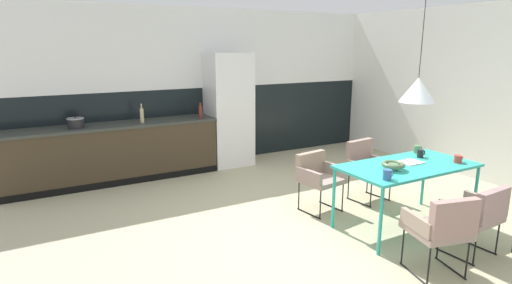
# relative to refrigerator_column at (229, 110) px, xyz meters

# --- Properties ---
(ground_plane) EXTENTS (9.09, 9.09, 0.00)m
(ground_plane) POSITION_rel_refrigerator_column_xyz_m (-0.27, -3.08, -0.97)
(ground_plane) COLOR tan
(back_wall_splashback_dark) EXTENTS (6.88, 0.12, 1.35)m
(back_wall_splashback_dark) POSITION_rel_refrigerator_column_xyz_m (-0.27, 0.36, -0.30)
(back_wall_splashback_dark) COLOR black
(back_wall_splashback_dark) RESTS_ON ground
(back_wall_panel_upper) EXTENTS (6.88, 0.12, 1.35)m
(back_wall_panel_upper) POSITION_rel_refrigerator_column_xyz_m (-0.27, 0.36, 1.05)
(back_wall_panel_upper) COLOR white
(back_wall_panel_upper) RESTS_ON back_wall_splashback_dark
(kitchen_counter) EXTENTS (3.21, 0.63, 0.90)m
(kitchen_counter) POSITION_rel_refrigerator_column_xyz_m (-1.97, -0.00, -0.52)
(kitchen_counter) COLOR #3B2F1F
(kitchen_counter) RESTS_ON ground
(refrigerator_column) EXTENTS (0.72, 0.60, 1.95)m
(refrigerator_column) POSITION_rel_refrigerator_column_xyz_m (0.00, 0.00, 0.00)
(refrigerator_column) COLOR silver
(refrigerator_column) RESTS_ON ground
(dining_table) EXTENTS (1.58, 0.81, 0.75)m
(dining_table) POSITION_rel_refrigerator_column_xyz_m (0.67, -3.34, -0.27)
(dining_table) COLOR teal
(dining_table) RESTS_ON ground
(armchair_by_stool) EXTENTS (0.55, 0.53, 0.73)m
(armchair_by_stool) POSITION_rel_refrigerator_column_xyz_m (0.09, -2.44, -0.49)
(armchair_by_stool) COLOR gray
(armchair_by_stool) RESTS_ON ground
(armchair_corner_seat) EXTENTS (0.52, 0.50, 0.73)m
(armchair_corner_seat) POSITION_rel_refrigerator_column_xyz_m (0.75, -4.17, -0.50)
(armchair_corner_seat) COLOR gray
(armchair_corner_seat) RESTS_ON ground
(armchair_facing_counter) EXTENTS (0.54, 0.53, 0.81)m
(armchair_facing_counter) POSITION_rel_refrigerator_column_xyz_m (0.90, -2.44, -0.47)
(armchair_facing_counter) COLOR gray
(armchair_facing_counter) RESTS_ON ground
(armchair_head_of_table) EXTENTS (0.58, 0.57, 0.79)m
(armchair_head_of_table) POSITION_rel_refrigerator_column_xyz_m (0.11, -4.26, -0.47)
(armchair_head_of_table) COLOR gray
(armchair_head_of_table) RESTS_ON ground
(fruit_bowl) EXTENTS (0.25, 0.25, 0.08)m
(fruit_bowl) POSITION_rel_refrigerator_column_xyz_m (0.36, -3.41, -0.17)
(fruit_bowl) COLOR #4C704C
(fruit_bowl) RESTS_ON dining_table
(open_book) EXTENTS (0.26, 0.22, 0.02)m
(open_book) POSITION_rel_refrigerator_column_xyz_m (0.76, -3.30, -0.22)
(open_book) COLOR white
(open_book) RESTS_ON dining_table
(mug_glass_clear) EXTENTS (0.12, 0.07, 0.10)m
(mug_glass_clear) POSITION_rel_refrigerator_column_xyz_m (1.04, -3.20, -0.18)
(mug_glass_clear) COLOR black
(mug_glass_clear) RESTS_ON dining_table
(mug_tall_blue) EXTENTS (0.13, 0.08, 0.10)m
(mug_tall_blue) POSITION_rel_refrigerator_column_xyz_m (1.19, -3.03, -0.18)
(mug_tall_blue) COLOR #5B8456
(mug_tall_blue) RESTS_ON dining_table
(mug_white_ceramic) EXTENTS (0.13, 0.09, 0.09)m
(mug_white_ceramic) POSITION_rel_refrigerator_column_xyz_m (1.24, -3.56, -0.18)
(mug_white_ceramic) COLOR #B23D33
(mug_white_ceramic) RESTS_ON dining_table
(mug_short_terracotta) EXTENTS (0.13, 0.09, 0.11)m
(mug_short_terracotta) POSITION_rel_refrigerator_column_xyz_m (0.06, -3.62, -0.17)
(mug_short_terracotta) COLOR #335B93
(mug_short_terracotta) RESTS_ON dining_table
(cooking_pot) EXTENTS (0.24, 0.24, 0.17)m
(cooking_pot) POSITION_rel_refrigerator_column_xyz_m (-2.46, -0.05, -0.00)
(cooking_pot) COLOR black
(cooking_pot) RESTS_ON kitchen_counter
(bottle_spice_small) EXTENTS (0.06, 0.06, 0.30)m
(bottle_spice_small) POSITION_rel_refrigerator_column_xyz_m (-1.52, -0.10, 0.04)
(bottle_spice_small) COLOR tan
(bottle_spice_small) RESTS_ON kitchen_counter
(bottle_oil_tall) EXTENTS (0.06, 0.06, 0.26)m
(bottle_oil_tall) POSITION_rel_refrigerator_column_xyz_m (-0.58, -0.15, 0.03)
(bottle_oil_tall) COLOR maroon
(bottle_oil_tall) RESTS_ON kitchen_counter
(pendant_lamp_over_table_near) EXTENTS (0.38, 0.38, 1.18)m
(pendant_lamp_over_table_near) POSITION_rel_refrigerator_column_xyz_m (0.67, -3.38, 0.62)
(pendant_lamp_over_table_near) COLOR black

